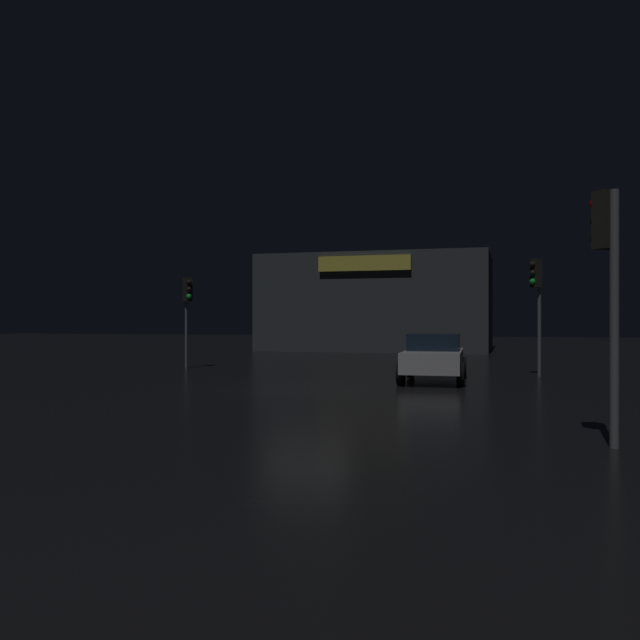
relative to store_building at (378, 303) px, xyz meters
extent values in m
plane|color=black|center=(2.74, -24.67, -2.98)|extent=(120.00, 120.00, 0.00)
cube|color=#33383D|center=(0.00, 0.01, 0.00)|extent=(14.03, 8.31, 5.96)
cube|color=#E5D84C|center=(0.00, -4.30, 2.23)|extent=(5.47, 0.24, 0.88)
cylinder|color=#595B60|center=(-4.22, -18.21, -1.18)|extent=(0.11, 0.11, 3.61)
cube|color=black|center=(-4.10, -18.32, 0.15)|extent=(0.41, 0.41, 0.94)
sphere|color=black|center=(-3.98, -18.43, 0.44)|extent=(0.20, 0.20, 0.20)
sphere|color=black|center=(-3.98, -18.43, 0.15)|extent=(0.20, 0.20, 0.20)
sphere|color=#19D13F|center=(-3.98, -18.43, -0.13)|extent=(0.20, 0.20, 0.20)
cylinder|color=#595B60|center=(9.16, -18.37, -0.98)|extent=(0.12, 0.12, 4.01)
cube|color=black|center=(9.05, -18.48, 0.54)|extent=(0.41, 0.41, 0.97)
sphere|color=black|center=(8.93, -18.59, 0.83)|extent=(0.20, 0.20, 0.20)
sphere|color=black|center=(8.93, -18.59, 0.54)|extent=(0.20, 0.20, 0.20)
sphere|color=#19D13F|center=(8.93, -18.59, 0.25)|extent=(0.20, 0.20, 0.20)
cylinder|color=#595B60|center=(9.76, -31.36, -1.02)|extent=(0.14, 0.14, 3.92)
cube|color=black|center=(9.64, -31.26, 0.49)|extent=(0.41, 0.41, 0.89)
sphere|color=red|center=(9.53, -31.15, 0.76)|extent=(0.20, 0.20, 0.20)
sphere|color=black|center=(9.53, -31.15, 0.49)|extent=(0.20, 0.20, 0.20)
sphere|color=black|center=(9.53, -31.15, 0.23)|extent=(0.20, 0.20, 0.20)
cube|color=#B7B7BF|center=(5.90, -21.19, -2.31)|extent=(1.93, 4.32, 0.62)
cube|color=black|center=(5.89, -20.94, -1.74)|extent=(1.65, 2.11, 0.52)
cylinder|color=black|center=(6.83, -22.55, -2.62)|extent=(0.25, 0.72, 0.71)
cylinder|color=black|center=(5.10, -22.63, -2.62)|extent=(0.25, 0.72, 0.71)
cylinder|color=black|center=(6.70, -19.75, -2.62)|extent=(0.25, 0.72, 0.71)
cylinder|color=black|center=(4.97, -19.83, -2.62)|extent=(0.25, 0.72, 0.71)
camera|label=1|loc=(8.26, -42.33, -1.03)|focal=37.57mm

